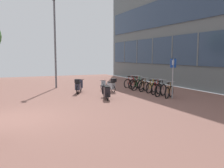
{
  "coord_description": "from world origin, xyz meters",
  "views": [
    {
      "loc": [
        -0.21,
        -9.75,
        2.38
      ],
      "look_at": [
        3.93,
        -0.34,
        1.2
      ],
      "focal_mm": 38.87,
      "sensor_mm": 36.0,
      "label": 1
    }
  ],
  "objects_px": {
    "bicycle_rack_04": "(144,86)",
    "bicycle_rack_05": "(138,85)",
    "bicycle_rack_07": "(130,83)",
    "bicycle_rack_01": "(161,90)",
    "bicycle_rack_00": "(169,92)",
    "bicycle_rack_06": "(135,84)",
    "scooter_near": "(106,92)",
    "scooter_mid": "(78,86)",
    "bicycle_rack_02": "(156,89)",
    "scooter_far": "(110,85)",
    "lamp_post": "(55,39)",
    "bicycle_rack_03": "(152,88)",
    "parking_sign": "(173,74)"
  },
  "relations": [
    {
      "from": "bicycle_rack_03",
      "to": "bicycle_rack_07",
      "type": "relative_size",
      "value": 0.95
    },
    {
      "from": "scooter_mid",
      "to": "scooter_near",
      "type": "bearing_deg",
      "value": -75.37
    },
    {
      "from": "bicycle_rack_02",
      "to": "bicycle_rack_07",
      "type": "height_order",
      "value": "bicycle_rack_02"
    },
    {
      "from": "bicycle_rack_07",
      "to": "scooter_far",
      "type": "distance_m",
      "value": 2.58
    },
    {
      "from": "bicycle_rack_06",
      "to": "bicycle_rack_02",
      "type": "bearing_deg",
      "value": -90.91
    },
    {
      "from": "bicycle_rack_04",
      "to": "scooter_far",
      "type": "relative_size",
      "value": 0.68
    },
    {
      "from": "bicycle_rack_04",
      "to": "scooter_near",
      "type": "relative_size",
      "value": 0.68
    },
    {
      "from": "bicycle_rack_04",
      "to": "bicycle_rack_05",
      "type": "relative_size",
      "value": 0.83
    },
    {
      "from": "bicycle_rack_02",
      "to": "scooter_far",
      "type": "xyz_separation_m",
      "value": [
        -2.23,
        2.25,
        0.07
      ]
    },
    {
      "from": "bicycle_rack_01",
      "to": "bicycle_rack_06",
      "type": "distance_m",
      "value": 3.51
    },
    {
      "from": "bicycle_rack_04",
      "to": "bicycle_rack_05",
      "type": "bearing_deg",
      "value": 96.78
    },
    {
      "from": "bicycle_rack_03",
      "to": "scooter_mid",
      "type": "height_order",
      "value": "scooter_mid"
    },
    {
      "from": "scooter_near",
      "to": "bicycle_rack_06",
      "type": "bearing_deg",
      "value": 41.64
    },
    {
      "from": "scooter_near",
      "to": "lamp_post",
      "type": "xyz_separation_m",
      "value": [
        -1.61,
        6.06,
        3.25
      ]
    },
    {
      "from": "bicycle_rack_01",
      "to": "bicycle_rack_06",
      "type": "height_order",
      "value": "bicycle_rack_01"
    },
    {
      "from": "bicycle_rack_07",
      "to": "scooter_near",
      "type": "height_order",
      "value": "bicycle_rack_07"
    },
    {
      "from": "bicycle_rack_07",
      "to": "bicycle_rack_01",
      "type": "bearing_deg",
      "value": -92.62
    },
    {
      "from": "scooter_near",
      "to": "scooter_mid",
      "type": "height_order",
      "value": "scooter_mid"
    },
    {
      "from": "bicycle_rack_04",
      "to": "bicycle_rack_06",
      "type": "xyz_separation_m",
      "value": [
        0.11,
        1.4,
        0.02
      ]
    },
    {
      "from": "scooter_near",
      "to": "lamp_post",
      "type": "relative_size",
      "value": 0.26
    },
    {
      "from": "scooter_mid",
      "to": "bicycle_rack_02",
      "type": "bearing_deg",
      "value": -29.93
    },
    {
      "from": "bicycle_rack_07",
      "to": "scooter_mid",
      "type": "relative_size",
      "value": 0.79
    },
    {
      "from": "bicycle_rack_05",
      "to": "scooter_far",
      "type": "bearing_deg",
      "value": 175.79
    },
    {
      "from": "scooter_far",
      "to": "lamp_post",
      "type": "distance_m",
      "value": 5.54
    },
    {
      "from": "bicycle_rack_01",
      "to": "bicycle_rack_02",
      "type": "distance_m",
      "value": 0.72
    },
    {
      "from": "bicycle_rack_06",
      "to": "scooter_near",
      "type": "xyz_separation_m",
      "value": [
        -3.63,
        -3.23,
        0.05
      ]
    },
    {
      "from": "scooter_mid",
      "to": "lamp_post",
      "type": "height_order",
      "value": "lamp_post"
    },
    {
      "from": "bicycle_rack_04",
      "to": "parking_sign",
      "type": "xyz_separation_m",
      "value": [
        -0.01,
        -3.1,
        1.07
      ]
    },
    {
      "from": "bicycle_rack_03",
      "to": "scooter_far",
      "type": "distance_m",
      "value": 2.81
    },
    {
      "from": "bicycle_rack_00",
      "to": "scooter_near",
      "type": "height_order",
      "value": "bicycle_rack_00"
    },
    {
      "from": "lamp_post",
      "to": "scooter_mid",
      "type": "bearing_deg",
      "value": -74.84
    },
    {
      "from": "bicycle_rack_06",
      "to": "lamp_post",
      "type": "distance_m",
      "value": 6.81
    },
    {
      "from": "bicycle_rack_05",
      "to": "bicycle_rack_07",
      "type": "distance_m",
      "value": 1.41
    },
    {
      "from": "bicycle_rack_00",
      "to": "bicycle_rack_01",
      "type": "relative_size",
      "value": 0.91
    },
    {
      "from": "bicycle_rack_01",
      "to": "lamp_post",
      "type": "xyz_separation_m",
      "value": [
        -5.03,
        6.34,
        3.29
      ]
    },
    {
      "from": "bicycle_rack_02",
      "to": "scooter_near",
      "type": "height_order",
      "value": "bicycle_rack_02"
    },
    {
      "from": "bicycle_rack_01",
      "to": "bicycle_rack_07",
      "type": "xyz_separation_m",
      "value": [
        0.19,
        4.2,
        -0.01
      ]
    },
    {
      "from": "bicycle_rack_00",
      "to": "scooter_mid",
      "type": "distance_m",
      "value": 5.79
    },
    {
      "from": "bicycle_rack_00",
      "to": "scooter_near",
      "type": "distance_m",
      "value": 3.65
    },
    {
      "from": "bicycle_rack_00",
      "to": "bicycle_rack_04",
      "type": "height_order",
      "value": "bicycle_rack_00"
    },
    {
      "from": "bicycle_rack_02",
      "to": "bicycle_rack_04",
      "type": "xyz_separation_m",
      "value": [
        -0.07,
        1.4,
        -0.01
      ]
    },
    {
      "from": "scooter_far",
      "to": "parking_sign",
      "type": "height_order",
      "value": "parking_sign"
    },
    {
      "from": "bicycle_rack_06",
      "to": "lamp_post",
      "type": "bearing_deg",
      "value": 151.57
    },
    {
      "from": "bicycle_rack_01",
      "to": "lamp_post",
      "type": "relative_size",
      "value": 0.19
    },
    {
      "from": "bicycle_rack_01",
      "to": "scooter_mid",
      "type": "bearing_deg",
      "value": 142.54
    },
    {
      "from": "bicycle_rack_02",
      "to": "scooter_near",
      "type": "distance_m",
      "value": 3.61
    },
    {
      "from": "bicycle_rack_05",
      "to": "bicycle_rack_06",
      "type": "height_order",
      "value": "bicycle_rack_05"
    },
    {
      "from": "bicycle_rack_00",
      "to": "bicycle_rack_03",
      "type": "relative_size",
      "value": 0.94
    },
    {
      "from": "bicycle_rack_03",
      "to": "bicycle_rack_05",
      "type": "height_order",
      "value": "bicycle_rack_05"
    },
    {
      "from": "bicycle_rack_07",
      "to": "bicycle_rack_02",
      "type": "bearing_deg",
      "value": -90.42
    }
  ]
}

